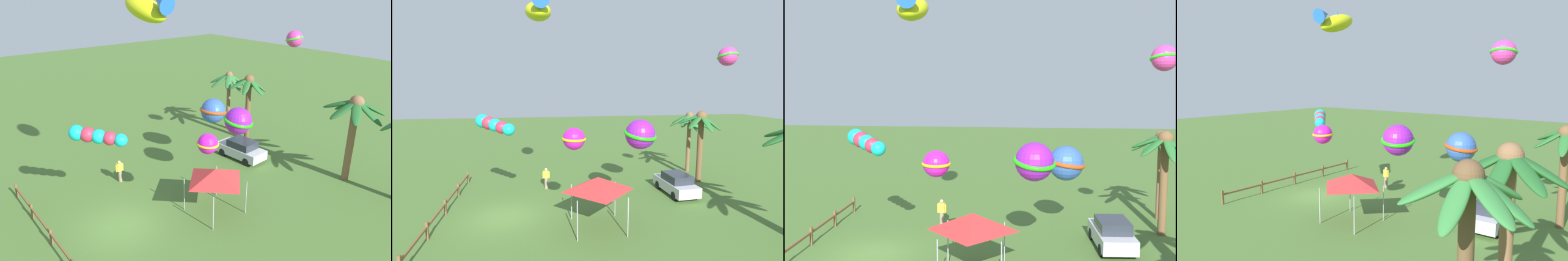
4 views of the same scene
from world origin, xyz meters
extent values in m
plane|color=#476B2D|center=(0.00, 0.00, 0.00)|extent=(120.00, 120.00, 0.00)
cylinder|color=brown|center=(5.00, 14.92, 2.81)|extent=(0.50, 0.50, 5.61)
ellipsoid|color=#1E5623|center=(5.93, 14.92, 5.11)|extent=(2.01, 0.64, 1.48)
ellipsoid|color=#1E5623|center=(5.65, 15.69, 5.23)|extent=(1.86, 2.03, 1.25)
ellipsoid|color=#1E5623|center=(4.83, 15.89, 5.20)|extent=(0.99, 2.17, 1.32)
ellipsoid|color=#1E5623|center=(4.11, 15.24, 5.14)|extent=(2.14, 1.27, 1.42)
ellipsoid|color=#1E5623|center=(4.01, 14.59, 5.34)|extent=(2.28, 1.30, 1.05)
ellipsoid|color=#1E5623|center=(4.68, 13.98, 5.22)|extent=(1.28, 2.20, 1.28)
ellipsoid|color=#1E5623|center=(5.51, 14.07, 5.21)|extent=(1.61, 2.13, 1.30)
sphere|color=brown|center=(5.00, 14.92, 5.61)|extent=(0.95, 0.95, 0.95)
cylinder|color=brown|center=(-7.39, 15.43, 2.56)|extent=(0.34, 0.34, 5.12)
ellipsoid|color=#2D7033|center=(-6.61, 15.40, 4.56)|extent=(1.73, 0.62, 1.48)
ellipsoid|color=#2D7033|center=(-6.95, 16.11, 4.60)|extent=(1.43, 1.79, 1.40)
ellipsoid|color=#2D7033|center=(-7.56, 16.21, 4.59)|extent=(0.93, 1.83, 1.42)
ellipsoid|color=#2D7033|center=(-8.23, 15.67, 4.70)|extent=(1.96, 1.06, 1.21)
ellipsoid|color=#2D7033|center=(-8.15, 14.98, 4.72)|extent=(1.92, 1.45, 1.17)
ellipsoid|color=#2D7033|center=(-7.69, 14.64, 4.65)|extent=(1.18, 1.91, 1.30)
ellipsoid|color=#2D7033|center=(-6.79, 14.77, 4.71)|extent=(1.69, 1.78, 1.19)
sphere|color=brown|center=(-7.39, 15.43, 5.12)|extent=(0.65, 0.65, 0.65)
cylinder|color=brown|center=(-4.37, 14.81, 2.67)|extent=(0.45, 0.45, 5.35)
ellipsoid|color=#236028|center=(-3.64, 14.88, 4.86)|extent=(1.65, 0.69, 1.37)
ellipsoid|color=#236028|center=(-3.95, 15.41, 4.87)|extent=(1.36, 1.63, 1.36)
ellipsoid|color=#236028|center=(-4.76, 15.46, 4.90)|extent=(1.29, 1.69, 1.30)
ellipsoid|color=#236028|center=(-5.23, 14.89, 5.08)|extent=(1.86, 0.69, 0.96)
ellipsoid|color=#236028|center=(-4.69, 14.00, 5.09)|extent=(1.16, 1.90, 0.94)
ellipsoid|color=#236028|center=(-4.00, 14.10, 4.96)|extent=(1.27, 1.77, 1.19)
sphere|color=brown|center=(-4.37, 14.81, 5.35)|extent=(0.85, 0.85, 0.85)
cube|color=brown|center=(-7.09, -3.61, 0.47)|extent=(0.12, 0.12, 0.95)
cube|color=brown|center=(-4.03, -3.61, 0.47)|extent=(0.12, 0.12, 0.95)
cube|color=brown|center=(-0.96, -3.61, 0.47)|extent=(0.12, 0.12, 0.95)
cube|color=brown|center=(-0.96, -3.61, 0.66)|extent=(12.35, 0.09, 0.11)
cube|color=#BCBCC1|center=(-2.09, 11.73, 0.60)|extent=(3.99, 1.93, 0.70)
cube|color=#282D38|center=(-1.94, 11.74, 1.23)|extent=(2.11, 1.61, 0.56)
cylinder|color=black|center=(-3.25, 10.88, 0.30)|extent=(0.61, 0.22, 0.60)
cylinder|color=black|center=(-3.34, 12.44, 0.30)|extent=(0.61, 0.22, 0.60)
cylinder|color=black|center=(-0.83, 11.02, 0.30)|extent=(0.61, 0.22, 0.60)
cylinder|color=black|center=(-0.93, 12.58, 0.30)|extent=(0.61, 0.22, 0.60)
cylinder|color=gray|center=(-4.69, 2.53, 0.42)|extent=(0.26, 0.26, 0.84)
cube|color=yellow|center=(-4.69, 2.53, 1.11)|extent=(0.28, 0.41, 0.54)
sphere|color=beige|center=(-4.69, 2.53, 1.48)|extent=(0.21, 0.21, 0.21)
cylinder|color=yellow|center=(-4.72, 2.30, 1.06)|extent=(0.09, 0.09, 0.52)
cylinder|color=yellow|center=(-4.65, 2.76, 1.06)|extent=(0.09, 0.09, 0.52)
cylinder|color=#9E9EA3|center=(0.89, 3.83, 1.05)|extent=(0.06, 0.06, 2.10)
cylinder|color=#9E9EA3|center=(3.49, 3.83, 1.05)|extent=(0.06, 0.06, 2.10)
cylinder|color=#9E9EA3|center=(0.89, 6.43, 1.05)|extent=(0.06, 0.06, 2.10)
cylinder|color=#9E9EA3|center=(3.49, 6.43, 1.05)|extent=(0.06, 0.06, 2.10)
pyramid|color=red|center=(2.19, 5.13, 2.48)|extent=(2.86, 2.86, 0.75)
sphere|color=#DC18D0|center=(3.06, 3.74, 5.12)|extent=(1.09, 1.09, 1.09)
torus|color=gold|center=(3.06, 3.74, 5.12)|extent=(1.59, 1.59, 0.19)
sphere|color=purple|center=(1.34, 7.72, 4.97)|extent=(1.70, 1.70, 1.70)
torus|color=#1FD510|center=(1.34, 7.72, 4.97)|extent=(2.58, 2.58, 0.61)
ellipsoid|color=#C6CF13|center=(0.13, 2.16, 11.70)|extent=(3.07, 1.61, 1.73)
cone|color=blue|center=(1.39, 2.25, 12.04)|extent=(1.16, 0.97, 1.10)
sphere|color=#12C4C3|center=(-1.62, -1.32, 5.57)|extent=(0.85, 0.85, 0.85)
sphere|color=#CF2A47|center=(-1.21, -0.90, 5.48)|extent=(0.81, 0.81, 0.81)
sphere|color=#12C4C3|center=(-0.80, -0.48, 5.40)|extent=(0.78, 0.78, 0.78)
sphere|color=#CF2A47|center=(-0.39, -0.06, 5.31)|extent=(0.74, 0.74, 0.74)
sphere|color=#12C4C3|center=(0.01, 0.36, 5.23)|extent=(0.71, 0.71, 0.71)
sphere|color=#3159B4|center=(-2.85, 9.43, 4.17)|extent=(1.81, 1.81, 1.81)
torus|color=#C8400F|center=(-2.85, 9.43, 4.17)|extent=(2.05, 2.06, 0.52)
sphere|color=#E13698|center=(1.00, 13.11, 9.41)|extent=(1.10, 1.10, 1.10)
torus|color=#33E721|center=(1.00, 13.11, 9.41)|extent=(1.41, 1.41, 0.42)
camera|label=1|loc=(16.59, -8.21, 12.96)|focal=34.88mm
camera|label=2|loc=(17.39, 2.01, 7.62)|focal=27.51mm
camera|label=3|loc=(21.85, 7.35, 8.61)|focal=43.81mm
camera|label=4|loc=(18.13, 19.18, 8.27)|focal=35.03mm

